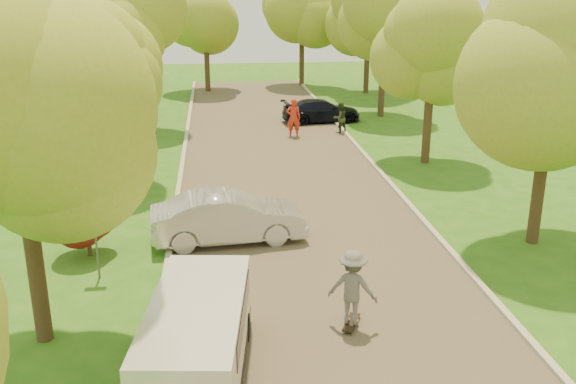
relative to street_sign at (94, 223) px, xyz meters
name	(u,v)px	position (x,y,z in m)	size (l,w,h in m)	color
ground	(343,345)	(5.80, -4.00, -1.56)	(100.00, 100.00, 0.00)	#2A6317
road	(296,216)	(5.80, 4.00, -1.56)	(8.00, 60.00, 0.01)	#4C4438
curb_left	(174,220)	(1.75, 4.00, -1.50)	(0.18, 60.00, 0.12)	#B2AD9E
curb_right	(414,210)	(9.85, 4.00, -1.50)	(0.18, 60.00, 0.12)	#B2AD9E
street_sign	(94,223)	(0.00, 0.00, 0.00)	(0.55, 0.06, 2.17)	#59595E
red_shrub	(87,220)	(-0.50, 1.50, -0.47)	(1.70, 1.70, 1.95)	#382619
tree_l_mida	(25,107)	(-0.50, -3.00, 3.61)	(4.71, 4.60, 7.39)	#382619
tree_l_midb	(95,66)	(-1.01, 8.00, 3.02)	(4.30, 4.20, 6.62)	#382619
tree_l_far	(136,23)	(-0.59, 18.00, 3.90)	(4.92, 4.80, 7.79)	#382619
tree_r_mida	(563,56)	(12.82, 1.00, 3.97)	(5.13, 5.00, 7.95)	#382619
tree_r_midb	(437,48)	(12.40, 10.00, 3.32)	(4.51, 4.40, 7.01)	#382619
tree_r_far	(389,12)	(13.03, 20.00, 4.27)	(5.33, 5.20, 8.34)	#382619
tree_bg_a	(110,18)	(-2.98, 26.00, 3.75)	(5.12, 5.00, 7.72)	#382619
tree_bg_b	(372,11)	(14.02, 28.00, 3.97)	(5.12, 5.00, 7.95)	#382619
tree_bg_c	(208,18)	(3.01, 30.00, 3.46)	(4.92, 4.80, 7.33)	#382619
tree_bg_d	(305,12)	(10.02, 32.00, 3.75)	(5.12, 5.00, 7.72)	#382619
minivan	(198,339)	(2.71, -4.89, -0.67)	(2.32, 4.73, 1.69)	silver
silver_sedan	(228,218)	(3.50, 2.13, -0.80)	(1.61, 4.61, 1.52)	#BCBBC1
dark_sedan	(321,111)	(9.10, 18.80, -0.93)	(1.77, 4.36, 1.26)	black
longboard	(351,323)	(6.13, -3.26, -1.47)	(0.60, 0.92, 0.11)	black
skateboarder	(353,287)	(6.13, -3.26, -0.57)	(1.14, 0.65, 1.76)	slate
person_striped	(294,118)	(7.13, 15.46, -0.60)	(0.71, 0.46, 1.94)	red
person_olive	(340,118)	(9.60, 15.99, -0.77)	(0.77, 0.60, 1.58)	#2B331E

